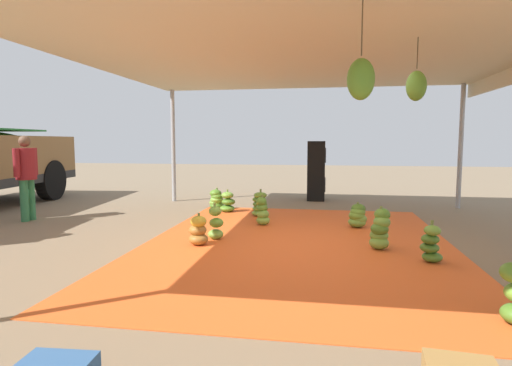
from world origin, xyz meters
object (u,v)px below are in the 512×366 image
Objects in this scene: banana_bunch_2 at (431,245)px; banana_bunch_9 at (380,230)px; banana_bunch_6 at (260,205)px; banana_bunch_4 at (228,203)px; speaker_stack at (316,171)px; banana_bunch_1 at (358,216)px; worker_0 at (26,171)px; banana_bunch_3 at (217,200)px; banana_bunch_0 at (198,231)px; banana_bunch_7 at (216,224)px; banana_bunch_5 at (262,212)px.

banana_bunch_9 is (0.55, 0.53, 0.05)m from banana_bunch_2.
banana_bunch_2 is 3.75m from banana_bunch_6.
speaker_stack is (2.15, -1.78, 0.54)m from banana_bunch_4.
speaker_stack is at bearing 15.82° from banana_bunch_2.
worker_0 is at bearing 93.29° from banana_bunch_1.
banana_bunch_9 reaches higher than banana_bunch_3.
speaker_stack is at bearing 13.18° from banana_bunch_1.
banana_bunch_6 is 2.79m from speaker_stack.
banana_bunch_0 is 0.84× the size of banana_bunch_7.
banana_bunch_2 is at bearing -129.00° from banana_bunch_5.
banana_bunch_4 is at bearing 9.15° from banana_bunch_7.
banana_bunch_6 is (0.84, 0.18, -0.01)m from banana_bunch_5.
banana_bunch_0 is 0.77× the size of banana_bunch_9.
worker_0 is at bearing 76.39° from banana_bunch_2.
banana_bunch_4 is 0.88× the size of banana_bunch_6.
banana_bunch_7 is at bearing -170.85° from banana_bunch_4.
banana_bunch_4 is (1.17, 2.56, 0.00)m from banana_bunch_1.
banana_bunch_7 is at bearing 85.31° from banana_bunch_9.
banana_bunch_1 is 0.92× the size of banana_bunch_4.
banana_bunch_1 is 0.27× the size of worker_0.
banana_bunch_4 is at bearing -127.94° from banana_bunch_3.
banana_bunch_1 is 2.81m from banana_bunch_4.
banana_bunch_6 reaches higher than banana_bunch_3.
banana_bunch_1 is 0.83× the size of banana_bunch_2.
banana_bunch_3 is 1.91m from banana_bunch_5.
banana_bunch_6 is 2.05m from banana_bunch_7.
worker_0 reaches higher than banana_bunch_0.
banana_bunch_9 is at bearing -168.44° from speaker_stack.
banana_bunch_4 is at bearing 4.76° from banana_bunch_0.
banana_bunch_6 is (2.76, 2.54, 0.01)m from banana_bunch_2.
banana_bunch_5 reaches higher than banana_bunch_3.
banana_bunch_7 is at bearing -22.14° from banana_bunch_0.
worker_0 reaches higher than banana_bunch_5.
banana_bunch_5 is 3.53m from speaker_stack.
banana_bunch_1 is 0.92× the size of banana_bunch_3.
banana_bunch_1 is 1.44m from banana_bunch_9.
banana_bunch_2 reaches higher than banana_bunch_3.
banana_bunch_4 reaches higher than banana_bunch_1.
banana_bunch_2 is at bearing -164.18° from speaker_stack.
banana_bunch_0 is at bearing 157.86° from banana_bunch_7.
worker_0 reaches higher than banana_bunch_3.
banana_bunch_1 is 6.07m from worker_0.
banana_bunch_4 is (3.14, 3.28, -0.02)m from banana_bunch_2.
banana_bunch_2 is at bearing -96.78° from banana_bunch_0.
banana_bunch_1 is 2.11m from banana_bunch_2.
banana_bunch_1 is 3.45m from speaker_stack.
banana_bunch_4 is 2.43m from banana_bunch_7.
banana_bunch_0 is 0.41m from banana_bunch_7.
banana_bunch_0 is 0.87× the size of banana_bunch_2.
banana_bunch_9 reaches higher than banana_bunch_2.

